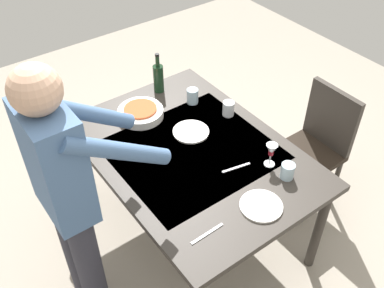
{
  "coord_description": "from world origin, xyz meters",
  "views": [
    {
      "loc": [
        -1.6,
        1.17,
        2.56
      ],
      "look_at": [
        0.0,
        0.0,
        0.82
      ],
      "focal_mm": 41.39,
      "sensor_mm": 36.0,
      "label": 1
    }
  ],
  "objects_px": {
    "dining_table": "(192,159)",
    "person_server": "(68,194)",
    "water_cup_near_right": "(192,96)",
    "water_cup_near_left": "(228,108)",
    "water_cup_far_left": "(287,171)",
    "wine_bottle": "(158,77)",
    "dinner_plate_far": "(261,206)",
    "chair_near": "(317,141)",
    "wine_glass_left": "(271,151)",
    "dinner_plate_near": "(191,132)",
    "serving_bowl_pasta": "(141,112)"
  },
  "relations": [
    {
      "from": "dining_table",
      "to": "dinner_plate_far",
      "type": "xyz_separation_m",
      "value": [
        -0.57,
        -0.03,
        0.08
      ]
    },
    {
      "from": "water_cup_near_right",
      "to": "dinner_plate_far",
      "type": "relative_size",
      "value": 0.46
    },
    {
      "from": "water_cup_near_right",
      "to": "water_cup_far_left",
      "type": "relative_size",
      "value": 1.11
    },
    {
      "from": "person_server",
      "to": "water_cup_near_right",
      "type": "xyz_separation_m",
      "value": [
        0.47,
        -1.09,
        -0.14
      ]
    },
    {
      "from": "water_cup_near_left",
      "to": "water_cup_far_left",
      "type": "xyz_separation_m",
      "value": [
        -0.64,
        0.11,
        -0.0
      ]
    },
    {
      "from": "chair_near",
      "to": "water_cup_far_left",
      "type": "relative_size",
      "value": 9.6
    },
    {
      "from": "wine_bottle",
      "to": "dinner_plate_near",
      "type": "distance_m",
      "value": 0.53
    },
    {
      "from": "dining_table",
      "to": "person_server",
      "type": "bearing_deg",
      "value": 95.25
    },
    {
      "from": "wine_glass_left",
      "to": "water_cup_far_left",
      "type": "relative_size",
      "value": 1.59
    },
    {
      "from": "wine_bottle",
      "to": "dinner_plate_far",
      "type": "relative_size",
      "value": 1.29
    },
    {
      "from": "person_server",
      "to": "water_cup_near_left",
      "type": "xyz_separation_m",
      "value": [
        0.22,
        -1.2,
        -0.15
      ]
    },
    {
      "from": "water_cup_near_left",
      "to": "water_cup_far_left",
      "type": "height_order",
      "value": "water_cup_near_left"
    },
    {
      "from": "water_cup_near_left",
      "to": "water_cup_far_left",
      "type": "distance_m",
      "value": 0.65
    },
    {
      "from": "wine_glass_left",
      "to": "dinner_plate_near",
      "type": "bearing_deg",
      "value": 21.28
    },
    {
      "from": "wine_bottle",
      "to": "water_cup_far_left",
      "type": "height_order",
      "value": "wine_bottle"
    },
    {
      "from": "dining_table",
      "to": "dinner_plate_near",
      "type": "distance_m",
      "value": 0.18
    },
    {
      "from": "dinner_plate_near",
      "to": "water_cup_near_left",
      "type": "bearing_deg",
      "value": -89.15
    },
    {
      "from": "dining_table",
      "to": "wine_bottle",
      "type": "relative_size",
      "value": 5.12
    },
    {
      "from": "water_cup_near_right",
      "to": "water_cup_far_left",
      "type": "bearing_deg",
      "value": -179.76
    },
    {
      "from": "serving_bowl_pasta",
      "to": "wine_glass_left",
      "type": "bearing_deg",
      "value": -156.35
    },
    {
      "from": "water_cup_near_right",
      "to": "water_cup_far_left",
      "type": "xyz_separation_m",
      "value": [
        -0.89,
        -0.0,
        -0.01
      ]
    },
    {
      "from": "water_cup_near_right",
      "to": "dinner_plate_far",
      "type": "bearing_deg",
      "value": 164.85
    },
    {
      "from": "person_server",
      "to": "dinner_plate_near",
      "type": "relative_size",
      "value": 7.34
    },
    {
      "from": "water_cup_near_left",
      "to": "water_cup_far_left",
      "type": "relative_size",
      "value": 1.04
    },
    {
      "from": "dinner_plate_far",
      "to": "dinner_plate_near",
      "type": "bearing_deg",
      "value": -5.02
    },
    {
      "from": "dining_table",
      "to": "water_cup_near_right",
      "type": "distance_m",
      "value": 0.51
    },
    {
      "from": "chair_near",
      "to": "dinner_plate_far",
      "type": "distance_m",
      "value": 0.98
    },
    {
      "from": "wine_bottle",
      "to": "serving_bowl_pasta",
      "type": "height_order",
      "value": "wine_bottle"
    },
    {
      "from": "chair_near",
      "to": "water_cup_near_right",
      "type": "relative_size",
      "value": 8.67
    },
    {
      "from": "person_server",
      "to": "water_cup_near_left",
      "type": "bearing_deg",
      "value": -79.74
    },
    {
      "from": "person_server",
      "to": "wine_bottle",
      "type": "distance_m",
      "value": 1.22
    },
    {
      "from": "chair_near",
      "to": "water_cup_near_left",
      "type": "distance_m",
      "value": 0.7
    },
    {
      "from": "wine_bottle",
      "to": "water_cup_near_right",
      "type": "bearing_deg",
      "value": -156.99
    },
    {
      "from": "person_server",
      "to": "dinner_plate_near",
      "type": "bearing_deg",
      "value": -76.58
    },
    {
      "from": "dining_table",
      "to": "water_cup_far_left",
      "type": "bearing_deg",
      "value": -149.15
    },
    {
      "from": "person_server",
      "to": "wine_glass_left",
      "type": "xyz_separation_m",
      "value": [
        -0.29,
        -1.09,
        -0.09
      ]
    },
    {
      "from": "dining_table",
      "to": "water_cup_near_left",
      "type": "bearing_deg",
      "value": -70.33
    },
    {
      "from": "person_server",
      "to": "dinner_plate_far",
      "type": "distance_m",
      "value": 0.99
    },
    {
      "from": "chair_near",
      "to": "dinner_plate_far",
      "type": "xyz_separation_m",
      "value": [
        -0.34,
        0.89,
        0.24
      ]
    },
    {
      "from": "wine_bottle",
      "to": "dinner_plate_far",
      "type": "bearing_deg",
      "value": 172.8
    },
    {
      "from": "person_server",
      "to": "serving_bowl_pasta",
      "type": "relative_size",
      "value": 5.63
    },
    {
      "from": "water_cup_near_left",
      "to": "water_cup_near_right",
      "type": "bearing_deg",
      "value": 23.6
    },
    {
      "from": "water_cup_near_left",
      "to": "dinner_plate_far",
      "type": "distance_m",
      "value": 0.81
    },
    {
      "from": "dining_table",
      "to": "serving_bowl_pasta",
      "type": "distance_m",
      "value": 0.49
    },
    {
      "from": "dining_table",
      "to": "dinner_plate_near",
      "type": "height_order",
      "value": "dinner_plate_near"
    },
    {
      "from": "wine_bottle",
      "to": "water_cup_near_right",
      "type": "xyz_separation_m",
      "value": [
        -0.25,
        -0.11,
        -0.06
      ]
    },
    {
      "from": "person_server",
      "to": "serving_bowl_pasta",
      "type": "height_order",
      "value": "person_server"
    },
    {
      "from": "chair_near",
      "to": "dinner_plate_far",
      "type": "relative_size",
      "value": 3.96
    },
    {
      "from": "wine_bottle",
      "to": "dinner_plate_far",
      "type": "height_order",
      "value": "wine_bottle"
    },
    {
      "from": "chair_near",
      "to": "water_cup_near_right",
      "type": "bearing_deg",
      "value": 44.82
    }
  ]
}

